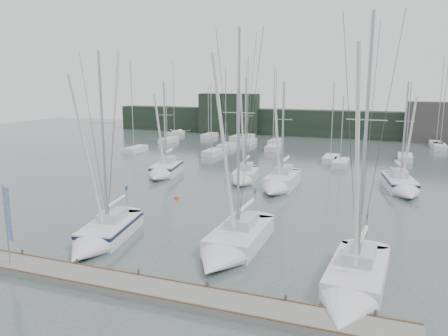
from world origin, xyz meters
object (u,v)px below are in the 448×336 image
(sailboat_mid_a, at_px, (164,171))
(buoy_c, at_px, (177,199))
(buoy_a, at_px, (241,212))
(sailboat_mid_c, at_px, (279,184))
(dock_banner, at_px, (8,218))
(sailboat_mid_d, at_px, (402,187))
(sailboat_near_right, at_px, (352,289))
(sailboat_near_left, at_px, (101,237))
(sailboat_near_center, at_px, (230,247))
(sailboat_mid_b, at_px, (244,178))

(sailboat_mid_a, bearing_deg, buoy_c, -66.08)
(buoy_a, bearing_deg, sailboat_mid_c, 82.15)
(sailboat_mid_a, height_order, dock_banner, sailboat_mid_a)
(sailboat_mid_a, bearing_deg, dock_banner, -92.74)
(sailboat_mid_d, xyz_separation_m, buoy_c, (-19.37, -9.59, -0.57))
(sailboat_mid_a, relative_size, sailboat_mid_c, 1.00)
(buoy_a, bearing_deg, sailboat_near_right, -50.75)
(buoy_a, bearing_deg, sailboat_mid_d, 42.54)
(sailboat_near_right, relative_size, sailboat_mid_c, 1.30)
(sailboat_mid_a, height_order, buoy_c, sailboat_mid_a)
(sailboat_near_left, relative_size, sailboat_near_right, 0.90)
(buoy_a, bearing_deg, sailboat_near_center, -76.36)
(sailboat_near_left, distance_m, sailboat_mid_d, 28.71)
(sailboat_mid_a, bearing_deg, sailboat_near_center, -63.22)
(buoy_a, relative_size, dock_banner, 0.12)
(sailboat_mid_c, xyz_separation_m, buoy_c, (-7.99, -6.39, -0.61))
(sailboat_near_center, height_order, buoy_a, sailboat_near_center)
(dock_banner, bearing_deg, buoy_a, 74.12)
(sailboat_mid_a, bearing_deg, sailboat_mid_d, -7.49)
(sailboat_mid_b, xyz_separation_m, sailboat_mid_d, (15.59, 1.45, 0.03))
(sailboat_mid_a, relative_size, sailboat_mid_d, 1.00)
(sailboat_mid_c, bearing_deg, sailboat_mid_a, 173.82)
(sailboat_near_center, height_order, sailboat_near_right, sailboat_near_right)
(sailboat_mid_c, bearing_deg, sailboat_near_right, -66.87)
(sailboat_mid_b, relative_size, sailboat_mid_c, 1.02)
(sailboat_mid_b, bearing_deg, dock_banner, -110.83)
(sailboat_mid_d, relative_size, buoy_c, 23.25)
(sailboat_mid_b, distance_m, dock_banner, 25.98)
(sailboat_near_right, xyz_separation_m, buoy_a, (-9.65, 11.82, -0.53))
(sailboat_near_left, relative_size, sailboat_mid_d, 1.18)
(sailboat_mid_d, xyz_separation_m, dock_banner, (-21.18, -26.69, 2.56))
(sailboat_near_center, xyz_separation_m, dock_banner, (-10.78, -6.45, 2.61))
(sailboat_mid_a, bearing_deg, buoy_a, -49.59)
(sailboat_near_center, xyz_separation_m, sailboat_mid_d, (10.39, 20.25, 0.05))
(sailboat_near_center, relative_size, sailboat_mid_d, 1.30)
(sailboat_near_right, bearing_deg, sailboat_mid_d, 87.00)
(sailboat_near_left, bearing_deg, sailboat_mid_a, 96.04)
(sailboat_near_center, relative_size, buoy_c, 30.32)
(sailboat_near_left, xyz_separation_m, sailboat_near_right, (16.06, -1.72, -0.01))
(buoy_c, height_order, dock_banner, dock_banner)
(sailboat_mid_d, distance_m, buoy_c, 21.62)
(sailboat_near_left, relative_size, sailboat_mid_b, 1.15)
(sailboat_mid_a, xyz_separation_m, sailboat_mid_d, (24.96, 1.68, -0.04))
(sailboat_mid_b, relative_size, sailboat_mid_d, 1.03)
(buoy_a, bearing_deg, buoy_c, 164.50)
(sailboat_near_right, xyz_separation_m, sailboat_mid_c, (-8.51, 20.11, 0.08))
(sailboat_near_right, relative_size, sailboat_mid_b, 1.27)
(sailboat_near_left, distance_m, sailboat_near_center, 8.64)
(sailboat_near_right, distance_m, dock_banner, 18.80)
(sailboat_near_right, distance_m, buoy_a, 15.27)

